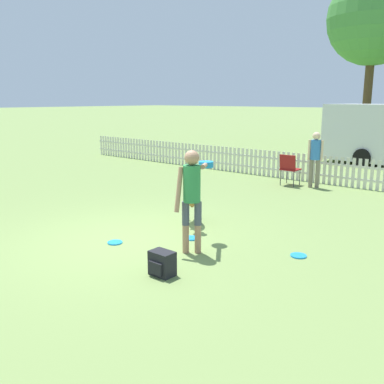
{
  "coord_description": "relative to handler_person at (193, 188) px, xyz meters",
  "views": [
    {
      "loc": [
        5.61,
        -4.8,
        2.49
      ],
      "look_at": [
        0.61,
        1.04,
        0.81
      ],
      "focal_mm": 40.0,
      "sensor_mm": 36.0,
      "label": 1
    }
  ],
  "objects": [
    {
      "name": "folding_chair_blue_left",
      "position": [
        -1.46,
        6.04,
        -0.53
      ],
      "size": [
        0.51,
        0.53,
        0.92
      ],
      "rotation": [
        0.0,
        0.0,
        3.18
      ],
      "color": "#333338",
      "rests_on": "ground_plane"
    },
    {
      "name": "frisbee_near_handler",
      "position": [
        -1.31,
        -0.58,
        -1.07
      ],
      "size": [
        0.26,
        0.26,
        0.02
      ],
      "color": "#1E8CD8",
      "rests_on": "ground_plane"
    },
    {
      "name": "ground_plane",
      "position": [
        -1.22,
        -0.35,
        -1.08
      ],
      "size": [
        240.0,
        240.0,
        0.0
      ],
      "primitive_type": "plane",
      "color": "olive"
    },
    {
      "name": "tree_left_grove",
      "position": [
        -3.83,
        19.12,
        5.5
      ],
      "size": [
        4.82,
        4.82,
        9.03
      ],
      "color": "#4C3823",
      "rests_on": "ground_plane"
    },
    {
      "name": "leaping_dog",
      "position": [
        -1.04,
        1.19,
        -0.5
      ],
      "size": [
        0.88,
        1.0,
        1.01
      ],
      "rotation": [
        0.0,
        0.0,
        -2.44
      ],
      "color": "olive",
      "rests_on": "ground_plane"
    },
    {
      "name": "frisbee_near_dog",
      "position": [
        1.45,
        0.93,
        -1.07
      ],
      "size": [
        0.26,
        0.26,
        0.02
      ],
      "color": "#1E8CD8",
      "rests_on": "ground_plane"
    },
    {
      "name": "spectator_standing",
      "position": [
        -0.77,
        6.24,
        -0.12
      ],
      "size": [
        0.4,
        0.27,
        1.59
      ],
      "rotation": [
        0.0,
        0.0,
        3.46
      ],
      "color": "#7A705B",
      "rests_on": "ground_plane"
    },
    {
      "name": "picket_fence",
      "position": [
        -1.22,
        6.98,
        -0.65
      ],
      "size": [
        20.64,
        0.04,
        0.85
      ],
      "color": "beige",
      "rests_on": "ground_plane"
    },
    {
      "name": "backpack_on_grass",
      "position": [
        0.3,
        -1.04,
        -0.9
      ],
      "size": [
        0.36,
        0.28,
        0.36
      ],
      "color": "black",
      "rests_on": "ground_plane"
    },
    {
      "name": "frisbee_midfield",
      "position": [
        -0.45,
        0.48,
        -1.07
      ],
      "size": [
        0.26,
        0.26,
        0.02
      ],
      "color": "#1E8CD8",
      "rests_on": "ground_plane"
    },
    {
      "name": "handler_person",
      "position": [
        0.0,
        0.0,
        0.0
      ],
      "size": [
        0.6,
        1.12,
        1.7
      ],
      "rotation": [
        0.0,
        0.0,
        0.7
      ],
      "color": "tan",
      "rests_on": "ground_plane"
    }
  ]
}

